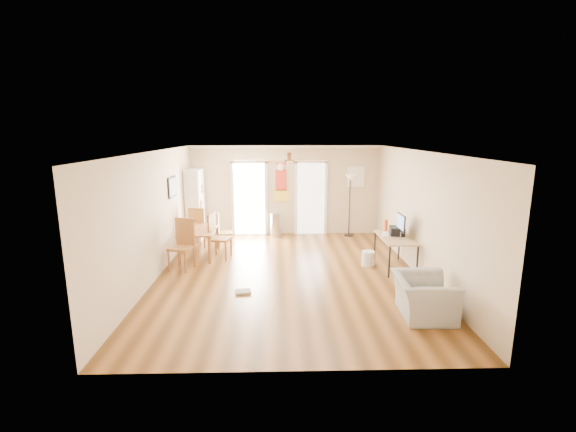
{
  "coord_description": "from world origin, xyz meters",
  "views": [
    {
      "loc": [
        -0.24,
        -8.03,
        2.98
      ],
      "look_at": [
        0.0,
        0.6,
        1.15
      ],
      "focal_mm": 24.82,
      "sensor_mm": 36.0,
      "label": 1
    }
  ],
  "objects_px": {
    "dining_table": "(199,242)",
    "armchair": "(423,297)",
    "bookshelf": "(195,205)",
    "dining_chair_right_b": "(220,236)",
    "dining_chair_near": "(181,245)",
    "torchiere_lamp": "(350,205)",
    "trash_can": "(276,225)",
    "dining_chair_right_a": "(225,231)",
    "wastebasket_a": "(368,258)",
    "dining_chair_far": "(200,227)",
    "printer": "(397,231)",
    "computer_desk": "(395,252)"
  },
  "relations": [
    {
      "from": "dining_chair_right_a",
      "to": "trash_can",
      "type": "distance_m",
      "value": 1.77
    },
    {
      "from": "dining_chair_right_b",
      "to": "computer_desk",
      "type": "bearing_deg",
      "value": -89.35
    },
    {
      "from": "dining_chair_right_b",
      "to": "trash_can",
      "type": "xyz_separation_m",
      "value": [
        1.32,
        2.01,
        -0.2
      ]
    },
    {
      "from": "computer_desk",
      "to": "dining_chair_right_a",
      "type": "bearing_deg",
      "value": 157.62
    },
    {
      "from": "trash_can",
      "to": "wastebasket_a",
      "type": "bearing_deg",
      "value": -51.51
    },
    {
      "from": "dining_chair_right_a",
      "to": "printer",
      "type": "xyz_separation_m",
      "value": [
        4.05,
        -1.46,
        0.34
      ]
    },
    {
      "from": "dining_table",
      "to": "dining_chair_right_b",
      "type": "distance_m",
      "value": 0.62
    },
    {
      "from": "bookshelf",
      "to": "torchiere_lamp",
      "type": "distance_m",
      "value": 4.39
    },
    {
      "from": "computer_desk",
      "to": "armchair",
      "type": "relative_size",
      "value": 1.3
    },
    {
      "from": "dining_chair_right_a",
      "to": "printer",
      "type": "distance_m",
      "value": 4.32
    },
    {
      "from": "dining_table",
      "to": "dining_chair_near",
      "type": "xyz_separation_m",
      "value": [
        -0.2,
        -0.98,
        0.22
      ]
    },
    {
      "from": "trash_can",
      "to": "printer",
      "type": "xyz_separation_m",
      "value": [
        2.73,
        -2.64,
        0.46
      ]
    },
    {
      "from": "dining_table",
      "to": "armchair",
      "type": "xyz_separation_m",
      "value": [
        4.3,
        -3.38,
        -0.01
      ]
    },
    {
      "from": "dining_table",
      "to": "torchiere_lamp",
      "type": "bearing_deg",
      "value": 24.54
    },
    {
      "from": "dining_chair_near",
      "to": "torchiere_lamp",
      "type": "height_order",
      "value": "torchiere_lamp"
    },
    {
      "from": "torchiere_lamp",
      "to": "dining_chair_near",
      "type": "bearing_deg",
      "value": -146.22
    },
    {
      "from": "dining_chair_near",
      "to": "dining_chair_far",
      "type": "distance_m",
      "value": 1.84
    },
    {
      "from": "printer",
      "to": "dining_chair_right_b",
      "type": "bearing_deg",
      "value": -179.74
    },
    {
      "from": "bookshelf",
      "to": "dining_chair_far",
      "type": "bearing_deg",
      "value": -85.76
    },
    {
      "from": "dining_chair_near",
      "to": "armchair",
      "type": "bearing_deg",
      "value": -10.82
    },
    {
      "from": "bookshelf",
      "to": "dining_chair_right_b",
      "type": "height_order",
      "value": "bookshelf"
    },
    {
      "from": "dining_table",
      "to": "dining_chair_right_b",
      "type": "relative_size",
      "value": 1.25
    },
    {
      "from": "dining_table",
      "to": "torchiere_lamp",
      "type": "relative_size",
      "value": 0.75
    },
    {
      "from": "dining_table",
      "to": "dining_chair_right_a",
      "type": "xyz_separation_m",
      "value": [
        0.55,
        0.63,
        0.12
      ]
    },
    {
      "from": "dining_table",
      "to": "computer_desk",
      "type": "relative_size",
      "value": 1.02
    },
    {
      "from": "dining_chair_right_a",
      "to": "wastebasket_a",
      "type": "relative_size",
      "value": 2.76
    },
    {
      "from": "printer",
      "to": "armchair",
      "type": "xyz_separation_m",
      "value": [
        -0.3,
        -2.55,
        -0.47
      ]
    },
    {
      "from": "wastebasket_a",
      "to": "bookshelf",
      "type": "bearing_deg",
      "value": 150.53
    },
    {
      "from": "torchiere_lamp",
      "to": "wastebasket_a",
      "type": "bearing_deg",
      "value": -90.71
    },
    {
      "from": "dining_chair_near",
      "to": "printer",
      "type": "bearing_deg",
      "value": 19.0
    },
    {
      "from": "dining_chair_right_b",
      "to": "armchair",
      "type": "height_order",
      "value": "dining_chair_right_b"
    },
    {
      "from": "bookshelf",
      "to": "dining_chair_near",
      "type": "xyz_separation_m",
      "value": [
        0.18,
        -2.6,
        -0.43
      ]
    },
    {
      "from": "dining_chair_right_a",
      "to": "dining_chair_far",
      "type": "xyz_separation_m",
      "value": [
        -0.68,
        0.23,
        0.07
      ]
    },
    {
      "from": "bookshelf",
      "to": "dining_chair_near",
      "type": "bearing_deg",
      "value": -100.28
    },
    {
      "from": "dining_chair_near",
      "to": "trash_can",
      "type": "height_order",
      "value": "dining_chair_near"
    },
    {
      "from": "bookshelf",
      "to": "wastebasket_a",
      "type": "height_order",
      "value": "bookshelf"
    },
    {
      "from": "dining_chair_right_b",
      "to": "armchair",
      "type": "xyz_separation_m",
      "value": [
        3.75,
        -3.17,
        -0.21
      ]
    },
    {
      "from": "bookshelf",
      "to": "dining_table",
      "type": "distance_m",
      "value": 1.78
    },
    {
      "from": "printer",
      "to": "wastebasket_a",
      "type": "height_order",
      "value": "printer"
    },
    {
      "from": "dining_table",
      "to": "dining_chair_right_b",
      "type": "bearing_deg",
      "value": -20.77
    },
    {
      "from": "torchiere_lamp",
      "to": "armchair",
      "type": "bearing_deg",
      "value": -86.73
    },
    {
      "from": "dining_chair_far",
      "to": "computer_desk",
      "type": "bearing_deg",
      "value": 170.77
    },
    {
      "from": "dining_table",
      "to": "wastebasket_a",
      "type": "xyz_separation_m",
      "value": [
        3.97,
        -0.84,
        -0.17
      ]
    },
    {
      "from": "torchiere_lamp",
      "to": "armchair",
      "type": "relative_size",
      "value": 1.76
    },
    {
      "from": "torchiere_lamp",
      "to": "printer",
      "type": "relative_size",
      "value": 4.96
    },
    {
      "from": "armchair",
      "to": "dining_chair_right_b",
      "type": "bearing_deg",
      "value": 52.94
    },
    {
      "from": "dining_table",
      "to": "dining_chair_right_a",
      "type": "distance_m",
      "value": 0.85
    },
    {
      "from": "bookshelf",
      "to": "dining_table",
      "type": "height_order",
      "value": "bookshelf"
    },
    {
      "from": "bookshelf",
      "to": "dining_chair_right_b",
      "type": "distance_m",
      "value": 2.1
    },
    {
      "from": "dining_table",
      "to": "dining_chair_right_a",
      "type": "bearing_deg",
      "value": 48.88
    }
  ]
}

